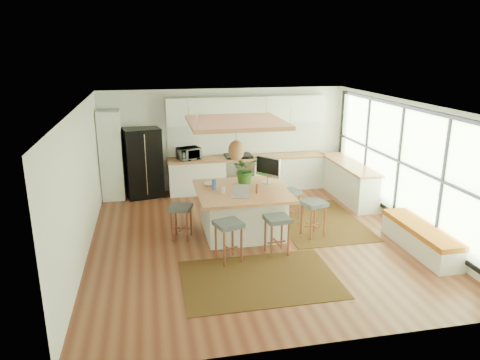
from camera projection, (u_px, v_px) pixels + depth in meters
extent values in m
plane|color=#602A1B|center=(254.00, 238.00, 9.20)|extent=(7.00, 7.00, 0.00)
plane|color=white|center=(256.00, 105.00, 8.43)|extent=(7.00, 7.00, 0.00)
plane|color=white|center=(225.00, 139.00, 12.10)|extent=(6.50, 0.00, 6.50)
plane|color=white|center=(321.00, 251.00, 5.53)|extent=(6.50, 0.00, 6.50)
plane|color=white|center=(81.00, 184.00, 8.20)|extent=(0.00, 7.00, 7.00)
plane|color=white|center=(406.00, 166.00, 9.44)|extent=(0.00, 7.00, 7.00)
cube|color=white|center=(111.00, 155.00, 11.31)|extent=(0.55, 0.60, 2.25)
cube|color=white|center=(247.00, 174.00, 12.17)|extent=(4.20, 0.60, 0.88)
cube|color=#AB603C|center=(248.00, 158.00, 12.04)|extent=(4.24, 0.64, 0.05)
cube|color=white|center=(245.00, 139.00, 12.19)|extent=(4.20, 0.02, 0.80)
cube|color=white|center=(247.00, 110.00, 11.81)|extent=(4.20, 0.34, 0.70)
cube|color=white|center=(348.00, 181.00, 11.52)|extent=(0.60, 2.50, 0.88)
cube|color=#AB603C|center=(349.00, 164.00, 11.38)|extent=(0.64, 2.54, 0.05)
cube|color=black|center=(260.00, 279.00, 7.57)|extent=(2.60, 1.80, 0.01)
cube|color=black|center=(318.00, 221.00, 10.06)|extent=(1.80, 2.60, 0.01)
imported|color=#A5A5AA|center=(189.00, 152.00, 11.68)|extent=(0.64, 0.48, 0.38)
imported|color=#1E4C19|center=(245.00, 172.00, 9.62)|extent=(0.77, 0.80, 0.48)
imported|color=white|center=(209.00, 184.00, 9.52)|extent=(0.24, 0.24, 0.05)
cylinder|color=#2C5AB2|center=(215.00, 185.00, 9.21)|extent=(0.07, 0.07, 0.19)
cylinder|color=white|center=(224.00, 189.00, 9.01)|extent=(0.07, 0.07, 0.19)
cylinder|color=brown|center=(257.00, 189.00, 8.99)|extent=(0.07, 0.07, 0.19)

